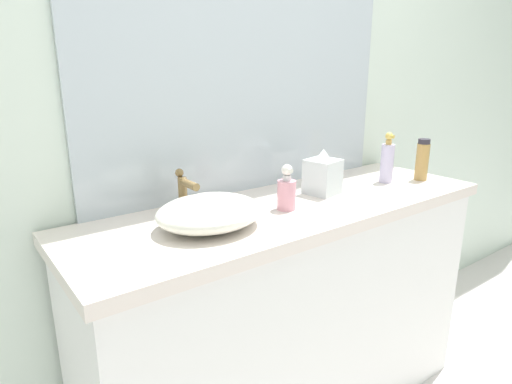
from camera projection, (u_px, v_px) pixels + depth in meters
bathroom_wall_rear at (233, 83)px, 1.63m from camera, size 6.00×0.06×2.60m
vanity_counter at (290, 315)px, 1.67m from camera, size 1.58×0.51×0.89m
wall_mirror_panel at (250, 58)px, 1.60m from camera, size 1.33×0.01×0.99m
sink_basin at (210, 212)px, 1.31m from camera, size 0.33×0.28×0.10m
faucet at (184, 189)px, 1.42m from camera, size 0.03×0.13×0.15m
soap_dispenser at (387, 161)px, 1.81m from camera, size 0.05×0.05×0.21m
lotion_bottle at (422, 160)px, 1.85m from camera, size 0.05×0.05×0.18m
perfume_bottle at (287, 192)px, 1.47m from camera, size 0.06×0.06×0.16m
tissue_box at (323, 175)px, 1.65m from camera, size 0.13×0.13×0.17m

